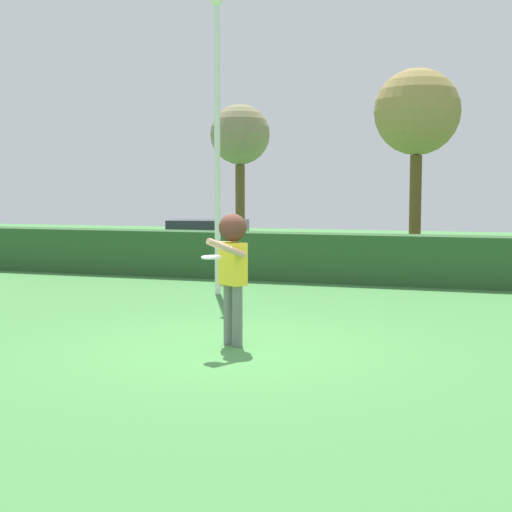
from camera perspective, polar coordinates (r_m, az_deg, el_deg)
ground_plane at (r=9.94m, az=-1.99°, el=-7.25°), size 60.00×60.00×0.00m
person at (r=10.02m, az=-1.84°, el=-0.25°), size 0.49×0.84×1.81m
frisbee at (r=9.55m, az=-3.48°, el=-0.09°), size 0.26×0.26×0.04m
lamppost at (r=15.08m, az=-3.02°, el=9.61°), size 0.24×0.24×5.99m
hedge_row at (r=17.17m, az=6.92°, el=-0.16°), size 23.73×0.90×1.12m
parked_car_green at (r=21.94m, az=-3.68°, el=1.35°), size 4.43×2.39×1.25m
bare_elm_tree at (r=26.42m, az=-1.24°, el=9.16°), size 2.11×2.11×5.13m
maple_tree at (r=21.58m, az=12.32°, el=10.64°), size 2.42×2.42×5.52m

